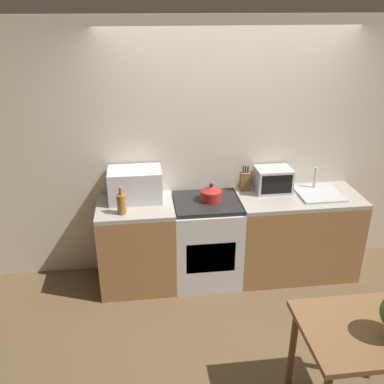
{
  "coord_description": "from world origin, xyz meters",
  "views": [
    {
      "loc": [
        -0.87,
        -2.9,
        2.72
      ],
      "look_at": [
        -0.41,
        0.75,
        1.05
      ],
      "focal_mm": 40.0,
      "sensor_mm": 36.0,
      "label": 1
    }
  ],
  "objects_px": {
    "kettle": "(211,193)",
    "dining_table": "(358,342)",
    "stove_range": "(206,240)",
    "bottle": "(121,204)",
    "toaster_oven": "(273,180)",
    "microwave": "(135,185)"
  },
  "relations": [
    {
      "from": "dining_table",
      "to": "bottle",
      "type": "bearing_deg",
      "value": 134.66
    },
    {
      "from": "toaster_oven",
      "to": "dining_table",
      "type": "relative_size",
      "value": 0.47
    },
    {
      "from": "kettle",
      "to": "bottle",
      "type": "bearing_deg",
      "value": -168.26
    },
    {
      "from": "toaster_oven",
      "to": "dining_table",
      "type": "height_order",
      "value": "toaster_oven"
    },
    {
      "from": "stove_range",
      "to": "toaster_oven",
      "type": "xyz_separation_m",
      "value": [
        0.71,
        0.15,
        0.58
      ]
    },
    {
      "from": "bottle",
      "to": "microwave",
      "type": "bearing_deg",
      "value": 65.73
    },
    {
      "from": "bottle",
      "to": "stove_range",
      "type": "bearing_deg",
      "value": 11.58
    },
    {
      "from": "bottle",
      "to": "toaster_oven",
      "type": "xyz_separation_m",
      "value": [
        1.54,
        0.32,
        0.02
      ]
    },
    {
      "from": "kettle",
      "to": "toaster_oven",
      "type": "distance_m",
      "value": 0.69
    },
    {
      "from": "kettle",
      "to": "stove_range",
      "type": "bearing_deg",
      "value": -165.26
    },
    {
      "from": "kettle",
      "to": "dining_table",
      "type": "bearing_deg",
      "value": -68.45
    },
    {
      "from": "stove_range",
      "to": "bottle",
      "type": "relative_size",
      "value": 3.39
    },
    {
      "from": "bottle",
      "to": "toaster_oven",
      "type": "bearing_deg",
      "value": 11.89
    },
    {
      "from": "stove_range",
      "to": "dining_table",
      "type": "distance_m",
      "value": 1.91
    },
    {
      "from": "toaster_oven",
      "to": "stove_range",
      "type": "bearing_deg",
      "value": -167.75
    },
    {
      "from": "bottle",
      "to": "dining_table",
      "type": "relative_size",
      "value": 0.34
    },
    {
      "from": "kettle",
      "to": "dining_table",
      "type": "xyz_separation_m",
      "value": [
        0.7,
        -1.76,
        -0.33
      ]
    },
    {
      "from": "microwave",
      "to": "toaster_oven",
      "type": "xyz_separation_m",
      "value": [
        1.41,
        0.04,
        -0.03
      ]
    },
    {
      "from": "stove_range",
      "to": "dining_table",
      "type": "height_order",
      "value": "stove_range"
    },
    {
      "from": "kettle",
      "to": "bottle",
      "type": "xyz_separation_m",
      "value": [
        -0.87,
        -0.18,
        0.03
      ]
    },
    {
      "from": "stove_range",
      "to": "microwave",
      "type": "height_order",
      "value": "microwave"
    },
    {
      "from": "kettle",
      "to": "microwave",
      "type": "distance_m",
      "value": 0.75
    }
  ]
}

